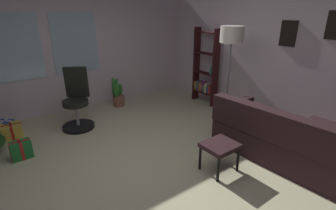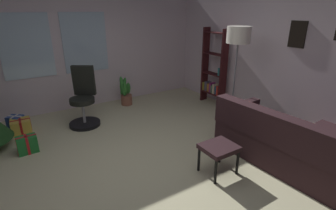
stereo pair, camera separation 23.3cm
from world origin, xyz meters
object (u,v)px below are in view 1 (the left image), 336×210
couch (291,139)px  gift_box_blue (6,128)px  floor_lamp (231,40)px  footstool (220,148)px  gift_box_green (21,150)px  potted_plant (117,94)px  office_chair (77,105)px  bookshelf (205,72)px  gift_box_gold (12,131)px

couch → gift_box_blue: bearing=134.8°
gift_box_blue → floor_lamp: bearing=-28.5°
footstool → gift_box_green: footstool is taller
gift_box_green → potted_plant: 2.38m
potted_plant → office_chair: bearing=-151.3°
gift_box_blue → bookshelf: size_ratio=0.18×
office_chair → potted_plant: bearing=28.7°
bookshelf → footstool: bearing=-129.8°
gift_box_gold → gift_box_green: bearing=-87.8°
floor_lamp → office_chair: bearing=148.6°
bookshelf → potted_plant: bearing=150.0°
gift_box_blue → office_chair: 1.25m
footstool → gift_box_gold: 3.45m
gift_box_gold → gift_box_blue: (-0.07, 0.20, 0.01)m
footstool → gift_box_green: bearing=137.5°
gift_box_green → office_chair: office_chair is taller
gift_box_gold → floor_lamp: 4.05m
gift_box_blue → floor_lamp: 4.18m
footstool → gift_box_blue: size_ratio=1.41×
gift_box_blue → office_chair: bearing=-21.8°
gift_box_blue → bookshelf: 4.03m
bookshelf → gift_box_blue: bearing=167.6°
gift_box_gold → bookshelf: size_ratio=0.19×
couch → bookshelf: size_ratio=1.14×
footstool → gift_box_blue: (-2.18, 2.92, -0.22)m
footstool → office_chair: (-1.06, 2.47, 0.09)m
footstool → floor_lamp: bearing=38.9°
potted_plant → gift_box_green: bearing=-151.2°
office_chair → floor_lamp: floor_lamp is taller
gift_box_blue → couch: bearing=-45.2°
footstool → office_chair: 2.69m
potted_plant → gift_box_gold: bearing=-171.1°
floor_lamp → gift_box_blue: bearing=151.5°
footstool → couch: bearing=-18.9°
gift_box_blue → office_chair: office_chair is taller
couch → footstool: 1.15m
gift_box_gold → gift_box_blue: size_ratio=1.03×
bookshelf → potted_plant: size_ratio=2.51×
bookshelf → potted_plant: bookshelf is taller
gift_box_gold → bookshelf: bookshelf is taller
couch → gift_box_blue: couch is taller
couch → floor_lamp: (0.20, 1.41, 1.24)m
gift_box_green → bookshelf: bookshelf is taller
gift_box_blue → bookshelf: bookshelf is taller
footstool → floor_lamp: size_ratio=0.25×
gift_box_green → potted_plant: bearing=28.8°
couch → potted_plant: bearing=107.5°
gift_box_green → gift_box_blue: gift_box_green is taller
floor_lamp → gift_box_green: bearing=165.5°
floor_lamp → potted_plant: (-1.28, 2.01, -1.25)m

